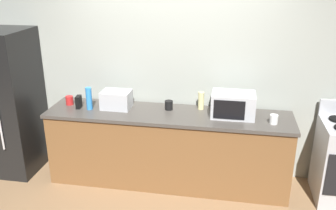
% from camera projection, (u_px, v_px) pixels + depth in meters
% --- Properties ---
extents(ground_plane, '(8.00, 8.00, 0.00)m').
position_uv_depth(ground_plane, '(162.00, 199.00, 4.18)').
color(ground_plane, '#93704C').
extents(back_wall, '(6.40, 0.10, 2.70)m').
position_uv_depth(back_wall, '(174.00, 66.00, 4.45)').
color(back_wall, '#9EA399').
rests_on(back_wall, ground_plane).
extents(counter_run, '(2.84, 0.64, 0.90)m').
position_uv_depth(counter_run, '(168.00, 148.00, 4.39)').
color(counter_run, brown).
rests_on(counter_run, ground_plane).
extents(refrigerator, '(0.72, 0.73, 1.80)m').
position_uv_depth(refrigerator, '(6.00, 102.00, 4.56)').
color(refrigerator, black).
rests_on(refrigerator, ground_plane).
extents(microwave, '(0.48, 0.35, 0.27)m').
position_uv_depth(microwave, '(233.00, 105.00, 4.11)').
color(microwave, '#B7BABF').
rests_on(microwave, counter_run).
extents(toaster_oven, '(0.34, 0.26, 0.21)m').
position_uv_depth(toaster_oven, '(116.00, 100.00, 4.35)').
color(toaster_oven, '#B7BABF').
rests_on(toaster_oven, counter_run).
extents(cordless_phone, '(0.06, 0.11, 0.15)m').
position_uv_depth(cordless_phone, '(79.00, 102.00, 4.36)').
color(cordless_phone, black).
rests_on(cordless_phone, counter_run).
extents(bottle_spray_cleaner, '(0.07, 0.07, 0.27)m').
position_uv_depth(bottle_spray_cleaner, '(89.00, 98.00, 4.30)').
color(bottle_spray_cleaner, '#338CE5').
rests_on(bottle_spray_cleaner, counter_run).
extents(bottle_vinegar, '(0.07, 0.07, 0.21)m').
position_uv_depth(bottle_vinegar, '(201.00, 101.00, 4.32)').
color(bottle_vinegar, beige).
rests_on(bottle_vinegar, counter_run).
extents(mug_black, '(0.09, 0.09, 0.11)m').
position_uv_depth(mug_black, '(169.00, 105.00, 4.32)').
color(mug_black, black).
rests_on(mug_black, counter_run).
extents(mug_red, '(0.09, 0.09, 0.11)m').
position_uv_depth(mug_red, '(69.00, 100.00, 4.48)').
color(mug_red, red).
rests_on(mug_red, counter_run).
extents(mug_white, '(0.09, 0.09, 0.10)m').
position_uv_depth(mug_white, '(274.00, 119.00, 3.93)').
color(mug_white, white).
rests_on(mug_white, counter_run).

